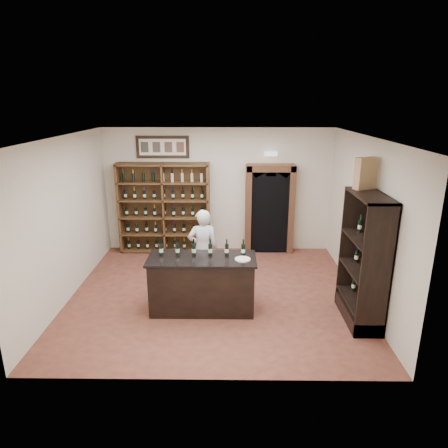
{
  "coord_description": "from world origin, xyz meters",
  "views": [
    {
      "loc": [
        0.27,
        -7.01,
        3.61
      ],
      "look_at": [
        0.17,
        0.3,
        1.33
      ],
      "focal_mm": 32.0,
      "sensor_mm": 36.0,
      "label": 1
    }
  ],
  "objects": [
    {
      "name": "counter_bottle_5",
      "position": [
        0.52,
        -0.49,
        1.11
      ],
      "size": [
        0.07,
        0.07,
        0.3
      ],
      "color": "black",
      "rests_on": "tasting_counter"
    },
    {
      "name": "ceiling",
      "position": [
        0.0,
        0.0,
        3.0
      ],
      "size": [
        5.5,
        5.5,
        0.0
      ],
      "primitive_type": "plane",
      "rotation": [
        3.14,
        0.0,
        0.0
      ],
      "color": "white",
      "rests_on": "wall_back"
    },
    {
      "name": "shopkeeper",
      "position": [
        -0.24,
        0.34,
        0.8
      ],
      "size": [
        0.64,
        0.48,
        1.6
      ],
      "primitive_type": "imported",
      "rotation": [
        0.0,
        0.0,
        3.31
      ],
      "color": "white",
      "rests_on": "ground"
    },
    {
      "name": "wine_shelf",
      "position": [
        -1.3,
        2.33,
        1.1
      ],
      "size": [
        2.2,
        0.38,
        2.2
      ],
      "color": "#55331D",
      "rests_on": "ground"
    },
    {
      "name": "counter_bottle_3",
      "position": [
        -0.06,
        -0.49,
        1.11
      ],
      "size": [
        0.07,
        0.07,
        0.3
      ],
      "color": "black",
      "rests_on": "tasting_counter"
    },
    {
      "name": "tasting_counter",
      "position": [
        -0.2,
        -0.6,
        0.49
      ],
      "size": [
        1.88,
        0.78,
        1.0
      ],
      "color": "black",
      "rests_on": "ground"
    },
    {
      "name": "side_cabinet",
      "position": [
        2.52,
        -0.9,
        0.75
      ],
      "size": [
        0.48,
        1.2,
        2.2
      ],
      "color": "black",
      "rests_on": "ground"
    },
    {
      "name": "floor",
      "position": [
        0.0,
        0.0,
        0.0
      ],
      "size": [
        5.5,
        5.5,
        0.0
      ],
      "primitive_type": "plane",
      "color": "brown",
      "rests_on": "ground"
    },
    {
      "name": "plate",
      "position": [
        0.51,
        -0.69,
        1.01
      ],
      "size": [
        0.27,
        0.27,
        0.02
      ],
      "primitive_type": "cylinder",
      "color": "white",
      "rests_on": "tasting_counter"
    },
    {
      "name": "wall_right",
      "position": [
        2.75,
        0.0,
        1.5
      ],
      "size": [
        0.04,
        5.0,
        3.0
      ],
      "primitive_type": "cube",
      "color": "silver",
      "rests_on": "ground"
    },
    {
      "name": "arched_doorway",
      "position": [
        1.25,
        2.33,
        1.14
      ],
      "size": [
        1.17,
        0.35,
        2.17
      ],
      "color": "black",
      "rests_on": "ground"
    },
    {
      "name": "counter_bottle_4",
      "position": [
        0.23,
        -0.49,
        1.11
      ],
      "size": [
        0.07,
        0.07,
        0.3
      ],
      "color": "black",
      "rests_on": "tasting_counter"
    },
    {
      "name": "framed_picture",
      "position": [
        -1.3,
        2.47,
        2.55
      ],
      "size": [
        1.25,
        0.04,
        0.52
      ],
      "primitive_type": "cube",
      "color": "black",
      "rests_on": "wall_back"
    },
    {
      "name": "wall_back",
      "position": [
        0.0,
        2.5,
        1.5
      ],
      "size": [
        5.5,
        0.04,
        3.0
      ],
      "primitive_type": "cube",
      "color": "silver",
      "rests_on": "ground"
    },
    {
      "name": "wine_crate",
      "position": [
        2.51,
        -0.5,
        2.46
      ],
      "size": [
        0.4,
        0.29,
        0.52
      ],
      "primitive_type": "cube",
      "rotation": [
        0.0,
        0.0,
        0.42
      ],
      "color": "#A28755",
      "rests_on": "side_cabinet"
    },
    {
      "name": "counter_bottle_0",
      "position": [
        -0.92,
        -0.49,
        1.11
      ],
      "size": [
        0.07,
        0.07,
        0.3
      ],
      "color": "black",
      "rests_on": "tasting_counter"
    },
    {
      "name": "counter_bottle_2",
      "position": [
        -0.34,
        -0.49,
        1.11
      ],
      "size": [
        0.07,
        0.07,
        0.3
      ],
      "color": "black",
      "rests_on": "tasting_counter"
    },
    {
      "name": "counter_bottle_1",
      "position": [
        -0.63,
        -0.49,
        1.11
      ],
      "size": [
        0.07,
        0.07,
        0.3
      ],
      "color": "black",
      "rests_on": "tasting_counter"
    },
    {
      "name": "emergency_light",
      "position": [
        1.25,
        2.42,
        2.4
      ],
      "size": [
        0.3,
        0.1,
        0.1
      ],
      "primitive_type": "cube",
      "color": "white",
      "rests_on": "wall_back"
    },
    {
      "name": "wall_left",
      "position": [
        -2.75,
        0.0,
        1.5
      ],
      "size": [
        0.04,
        5.0,
        3.0
      ],
      "primitive_type": "cube",
      "color": "silver",
      "rests_on": "ground"
    }
  ]
}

